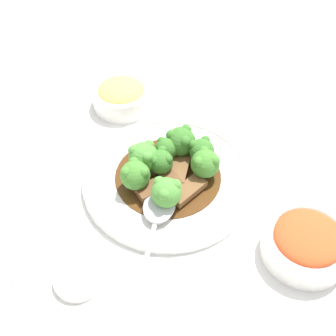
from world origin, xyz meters
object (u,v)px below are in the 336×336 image
(main_plate, at_px, (168,178))
(broccoli_floret_4, at_px, (205,163))
(broccoli_floret_5, at_px, (166,192))
(side_bowl_kimchi, at_px, (307,243))
(broccoli_floret_1, at_px, (161,161))
(broccoli_floret_2, at_px, (166,148))
(broccoli_floret_7, at_px, (135,175))
(broccoli_floret_0, at_px, (143,156))
(serving_spoon, at_px, (157,216))
(beef_strip_0, at_px, (187,190))
(sauce_dish, at_px, (78,279))
(broccoli_floret_3, at_px, (181,141))
(broccoli_floret_6, at_px, (201,150))
(side_bowl_appetizer, at_px, (121,95))
(beef_strip_1, at_px, (181,168))
(beef_strip_2, at_px, (158,187))

(main_plate, xyz_separation_m, broccoli_floret_4, (0.02, 0.05, 0.03))
(broccoli_floret_5, bearing_deg, side_bowl_kimchi, 43.54)
(broccoli_floret_1, height_order, broccoli_floret_2, broccoli_floret_1)
(broccoli_floret_7, height_order, side_bowl_kimchi, broccoli_floret_7)
(broccoli_floret_0, relative_size, serving_spoon, 0.26)
(serving_spoon, bearing_deg, broccoli_floret_4, 113.55)
(beef_strip_0, bearing_deg, broccoli_floret_0, -150.40)
(broccoli_floret_2, height_order, sauce_dish, broccoli_floret_2)
(broccoli_floret_3, bearing_deg, serving_spoon, -41.57)
(broccoli_floret_6, relative_size, serving_spoon, 0.22)
(beef_strip_0, xyz_separation_m, broccoli_floret_6, (-0.05, 0.05, 0.02))
(broccoli_floret_1, xyz_separation_m, serving_spoon, (0.08, -0.04, -0.02))
(broccoli_floret_1, distance_m, broccoli_floret_6, 0.07)
(beef_strip_0, bearing_deg, broccoli_floret_3, 160.09)
(broccoli_floret_3, bearing_deg, broccoli_floret_5, -38.19)
(broccoli_floret_1, relative_size, broccoli_floret_7, 0.92)
(broccoli_floret_0, xyz_separation_m, broccoli_floret_6, (0.02, 0.09, -0.00))
(broccoli_floret_2, relative_size, broccoli_floret_7, 0.89)
(broccoli_floret_0, relative_size, broccoli_floret_4, 1.15)
(broccoli_floret_2, bearing_deg, side_bowl_appetizer, -178.28)
(main_plate, relative_size, broccoli_floret_1, 6.12)
(broccoli_floret_1, bearing_deg, broccoli_floret_2, 136.58)
(side_bowl_kimchi, bearing_deg, broccoli_floret_7, -140.33)
(broccoli_floret_0, height_order, broccoli_floret_7, broccoli_floret_0)
(broccoli_floret_7, bearing_deg, broccoli_floret_3, 109.32)
(beef_strip_1, relative_size, broccoli_floret_6, 1.54)
(beef_strip_1, bearing_deg, main_plate, -95.67)
(beef_strip_1, bearing_deg, beef_strip_2, -68.48)
(beef_strip_2, bearing_deg, broccoli_floret_0, -175.71)
(beef_strip_2, xyz_separation_m, broccoli_floret_7, (-0.02, -0.03, 0.02))
(serving_spoon, bearing_deg, broccoli_floret_5, 125.72)
(beef_strip_0, bearing_deg, broccoli_floret_6, 134.79)
(broccoli_floret_0, bearing_deg, beef_strip_2, 4.29)
(beef_strip_2, xyz_separation_m, broccoli_floret_1, (-0.03, 0.02, 0.02))
(broccoli_floret_2, relative_size, broccoli_floret_3, 0.84)
(main_plate, xyz_separation_m, beef_strip_0, (0.05, 0.01, 0.01))
(broccoli_floret_6, bearing_deg, beef_strip_0, -45.21)
(broccoli_floret_2, bearing_deg, main_plate, -21.54)
(main_plate, height_order, side_bowl_kimchi, side_bowl_kimchi)
(broccoli_floret_3, bearing_deg, broccoli_floret_0, -83.13)
(broccoli_floret_0, xyz_separation_m, side_bowl_kimchi, (0.22, 0.14, -0.02))
(broccoli_floret_0, xyz_separation_m, broccoli_floret_7, (0.02, -0.02, -0.01))
(beef_strip_0, distance_m, serving_spoon, 0.07)
(beef_strip_0, distance_m, broccoli_floret_5, 0.05)
(beef_strip_2, distance_m, side_bowl_kimchi, 0.23)
(broccoli_floret_4, bearing_deg, beef_strip_2, -92.86)
(beef_strip_2, bearing_deg, broccoli_floret_3, 129.40)
(serving_spoon, xyz_separation_m, sauce_dish, (0.03, -0.13, -0.02))
(main_plate, distance_m, broccoli_floret_2, 0.05)
(broccoli_floret_5, relative_size, side_bowl_kimchi, 0.42)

